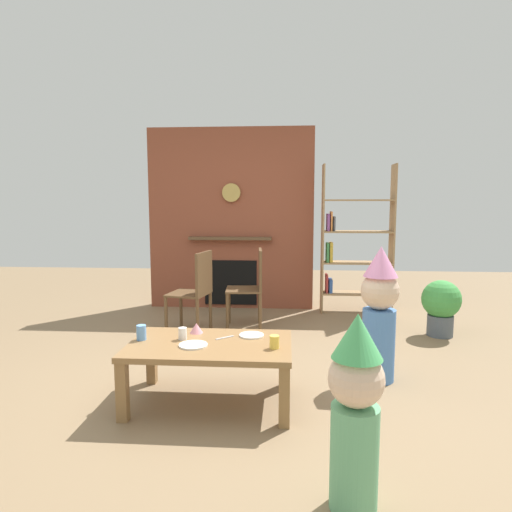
% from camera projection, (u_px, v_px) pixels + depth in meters
% --- Properties ---
extents(ground_plane, '(12.00, 12.00, 0.00)m').
position_uv_depth(ground_plane, '(233.00, 383.00, 3.48)').
color(ground_plane, '#846B4C').
extents(brick_fireplace_feature, '(2.20, 0.28, 2.40)m').
position_uv_depth(brick_fireplace_feature, '(231.00, 220.00, 5.94)').
color(brick_fireplace_feature, brown).
rests_on(brick_fireplace_feature, ground_plane).
extents(bookshelf, '(0.90, 0.28, 1.90)m').
position_uv_depth(bookshelf, '(352.00, 244.00, 5.67)').
color(bookshelf, '#9E7A51').
rests_on(bookshelf, ground_plane).
extents(coffee_table, '(1.14, 0.71, 0.44)m').
position_uv_depth(coffee_table, '(210.00, 351.00, 3.11)').
color(coffee_table, olive).
rests_on(coffee_table, ground_plane).
extents(paper_cup_near_left, '(0.07, 0.07, 0.11)m').
position_uv_depth(paper_cup_near_left, '(141.00, 333.00, 3.15)').
color(paper_cup_near_left, '#669EE0').
rests_on(paper_cup_near_left, coffee_table).
extents(paper_cup_near_right, '(0.06, 0.06, 0.09)m').
position_uv_depth(paper_cup_near_right, '(183.00, 334.00, 3.17)').
color(paper_cup_near_right, silver).
rests_on(paper_cup_near_right, coffee_table).
extents(paper_cup_center, '(0.07, 0.07, 0.09)m').
position_uv_depth(paper_cup_center, '(274.00, 342.00, 2.97)').
color(paper_cup_center, '#F2CC4C').
rests_on(paper_cup_center, coffee_table).
extents(paper_plate_front, '(0.18, 0.18, 0.01)m').
position_uv_depth(paper_plate_front, '(252.00, 335.00, 3.25)').
color(paper_plate_front, white).
rests_on(paper_plate_front, coffee_table).
extents(paper_plate_rear, '(0.20, 0.20, 0.01)m').
position_uv_depth(paper_plate_rear, '(193.00, 345.00, 3.03)').
color(paper_plate_rear, white).
rests_on(paper_plate_rear, coffee_table).
extents(birthday_cake_slice, '(0.10, 0.10, 0.08)m').
position_uv_depth(birthday_cake_slice, '(196.00, 328.00, 3.32)').
color(birthday_cake_slice, pink).
rests_on(birthday_cake_slice, coffee_table).
extents(table_fork, '(0.13, 0.11, 0.01)m').
position_uv_depth(table_fork, '(225.00, 338.00, 3.20)').
color(table_fork, silver).
rests_on(table_fork, coffee_table).
extents(child_with_cone_hat, '(0.26, 0.26, 0.93)m').
position_uv_depth(child_with_cone_hat, '(355.00, 407.00, 2.00)').
color(child_with_cone_hat, '#66B27F').
rests_on(child_with_cone_hat, ground_plane).
extents(child_in_pink, '(0.30, 0.30, 1.08)m').
position_uv_depth(child_in_pink, '(379.00, 310.00, 3.49)').
color(child_in_pink, '#4C7FC6').
rests_on(child_in_pink, ground_plane).
extents(dining_chair_left, '(0.47, 0.47, 0.90)m').
position_uv_depth(dining_chair_left, '(196.00, 288.00, 4.74)').
color(dining_chair_left, brown).
rests_on(dining_chair_left, ground_plane).
extents(dining_chair_middle, '(0.43, 0.43, 0.90)m').
position_uv_depth(dining_chair_middle, '(252.00, 283.00, 4.98)').
color(dining_chair_middle, brown).
rests_on(dining_chair_middle, ground_plane).
extents(potted_plant_tall, '(0.41, 0.41, 0.60)m').
position_uv_depth(potted_plant_tall, '(441.00, 304.00, 4.69)').
color(potted_plant_tall, '#4C5660').
rests_on(potted_plant_tall, ground_plane).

